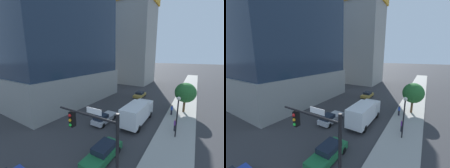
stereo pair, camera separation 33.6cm
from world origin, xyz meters
TOP-DOWN VIEW (x-y plane):
  - sidewalk at (7.89, 20.00)m, footprint 4.46×120.00m
  - construction_building at (-12.49, 46.75)m, footprint 23.13×13.27m
  - traffic_light_pole at (4.62, 3.58)m, footprint 4.71×0.48m
  - street_lamp at (7.94, 14.88)m, footprint 0.44×0.44m
  - street_tree at (8.11, 24.15)m, footprint 3.46×3.46m
  - car_green at (2.48, 7.18)m, footprint 1.83×4.76m
  - car_silver at (-1.89, 13.61)m, footprint 1.81×4.57m
  - car_gold at (-1.89, 28.96)m, footprint 1.85×4.27m
  - box_truck at (2.48, 16.10)m, footprint 2.47×7.70m
  - pedestrian_purple_shirt at (7.70, 16.40)m, footprint 0.34×0.34m
  - pedestrian_blue_shirt at (6.47, 21.67)m, footprint 0.34×0.34m

SIDE VIEW (x-z plane):
  - sidewalk at x=7.89m, z-range 0.00..0.15m
  - car_gold at x=-1.89m, z-range 0.01..1.38m
  - car_silver at x=-1.89m, z-range -0.01..1.45m
  - car_green at x=2.48m, z-range 0.01..1.57m
  - pedestrian_purple_shirt at x=7.70m, z-range 0.16..1.80m
  - pedestrian_blue_shirt at x=6.47m, z-range 0.17..1.92m
  - box_truck at x=2.48m, z-range 0.20..3.33m
  - street_lamp at x=7.94m, z-range 1.00..6.18m
  - street_tree at x=8.11m, z-range 1.04..6.33m
  - traffic_light_pole at x=4.62m, z-range 1.37..8.22m
  - construction_building at x=-12.49m, z-range -1.91..35.20m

